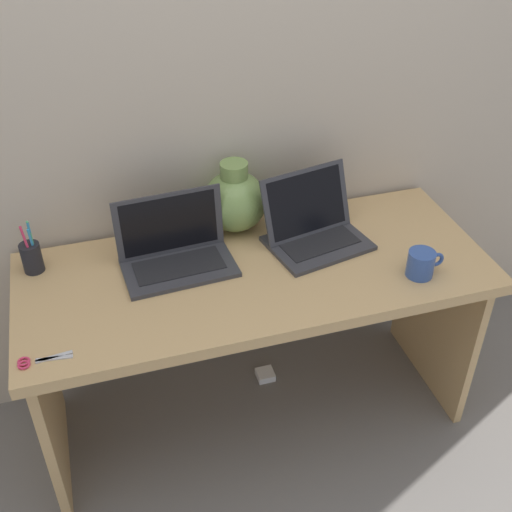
{
  "coord_description": "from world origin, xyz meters",
  "views": [
    {
      "loc": [
        -0.48,
        -1.58,
        1.96
      ],
      "look_at": [
        0.0,
        0.0,
        0.76
      ],
      "focal_mm": 44.96,
      "sensor_mm": 36.0,
      "label": 1
    }
  ],
  "objects_px": {
    "laptop_left": "(174,247)",
    "scissors": "(35,361)",
    "green_vase": "(235,200)",
    "coffee_mug": "(421,264)",
    "pen_cup": "(32,257)",
    "power_brick": "(265,375)",
    "laptop_right": "(312,224)"
  },
  "relations": [
    {
      "from": "green_vase",
      "to": "power_brick",
      "type": "distance_m",
      "value": 0.81
    },
    {
      "from": "scissors",
      "to": "power_brick",
      "type": "height_order",
      "value": "scissors"
    },
    {
      "from": "laptop_left",
      "to": "scissors",
      "type": "height_order",
      "value": "laptop_left"
    },
    {
      "from": "pen_cup",
      "to": "laptop_left",
      "type": "bearing_deg",
      "value": -10.96
    },
    {
      "from": "green_vase",
      "to": "scissors",
      "type": "relative_size",
      "value": 1.72
    },
    {
      "from": "green_vase",
      "to": "pen_cup",
      "type": "height_order",
      "value": "green_vase"
    },
    {
      "from": "green_vase",
      "to": "coffee_mug",
      "type": "xyz_separation_m",
      "value": [
        0.49,
        -0.44,
        -0.07
      ]
    },
    {
      "from": "power_brick",
      "to": "laptop_left",
      "type": "bearing_deg",
      "value": -170.5
    },
    {
      "from": "laptop_left",
      "to": "scissors",
      "type": "bearing_deg",
      "value": -143.2
    },
    {
      "from": "coffee_mug",
      "to": "scissors",
      "type": "xyz_separation_m",
      "value": [
        -1.19,
        -0.05,
        -0.04
      ]
    },
    {
      "from": "laptop_left",
      "to": "power_brick",
      "type": "xyz_separation_m",
      "value": [
        0.33,
        0.06,
        -0.75
      ]
    },
    {
      "from": "scissors",
      "to": "green_vase",
      "type": "bearing_deg",
      "value": 34.78
    },
    {
      "from": "power_brick",
      "to": "laptop_right",
      "type": "bearing_deg",
      "value": -24.07
    },
    {
      "from": "green_vase",
      "to": "coffee_mug",
      "type": "bearing_deg",
      "value": -41.62
    },
    {
      "from": "laptop_right",
      "to": "power_brick",
      "type": "bearing_deg",
      "value": 155.93
    },
    {
      "from": "green_vase",
      "to": "power_brick",
      "type": "xyz_separation_m",
      "value": [
        0.09,
        -0.09,
        -0.8
      ]
    },
    {
      "from": "laptop_left",
      "to": "green_vase",
      "type": "distance_m",
      "value": 0.29
    },
    {
      "from": "laptop_right",
      "to": "coffee_mug",
      "type": "relative_size",
      "value": 2.96
    },
    {
      "from": "coffee_mug",
      "to": "pen_cup",
      "type": "relative_size",
      "value": 0.66
    },
    {
      "from": "laptop_right",
      "to": "scissors",
      "type": "xyz_separation_m",
      "value": [
        -0.93,
        -0.33,
        -0.06
      ]
    },
    {
      "from": "green_vase",
      "to": "scissors",
      "type": "xyz_separation_m",
      "value": [
        -0.7,
        -0.48,
        -0.11
      ]
    },
    {
      "from": "laptop_left",
      "to": "pen_cup",
      "type": "distance_m",
      "value": 0.45
    },
    {
      "from": "laptop_left",
      "to": "green_vase",
      "type": "bearing_deg",
      "value": 30.71
    },
    {
      "from": "green_vase",
      "to": "coffee_mug",
      "type": "relative_size",
      "value": 2.04
    },
    {
      "from": "green_vase",
      "to": "scissors",
      "type": "distance_m",
      "value": 0.85
    },
    {
      "from": "scissors",
      "to": "laptop_right",
      "type": "bearing_deg",
      "value": 19.69
    },
    {
      "from": "coffee_mug",
      "to": "power_brick",
      "type": "relative_size",
      "value": 1.77
    },
    {
      "from": "laptop_right",
      "to": "scissors",
      "type": "height_order",
      "value": "laptop_right"
    },
    {
      "from": "green_vase",
      "to": "coffee_mug",
      "type": "distance_m",
      "value": 0.66
    },
    {
      "from": "laptop_left",
      "to": "scissors",
      "type": "distance_m",
      "value": 0.57
    },
    {
      "from": "scissors",
      "to": "power_brick",
      "type": "distance_m",
      "value": 1.12
    },
    {
      "from": "coffee_mug",
      "to": "power_brick",
      "type": "xyz_separation_m",
      "value": [
        -0.4,
        0.35,
        -0.73
      ]
    }
  ]
}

